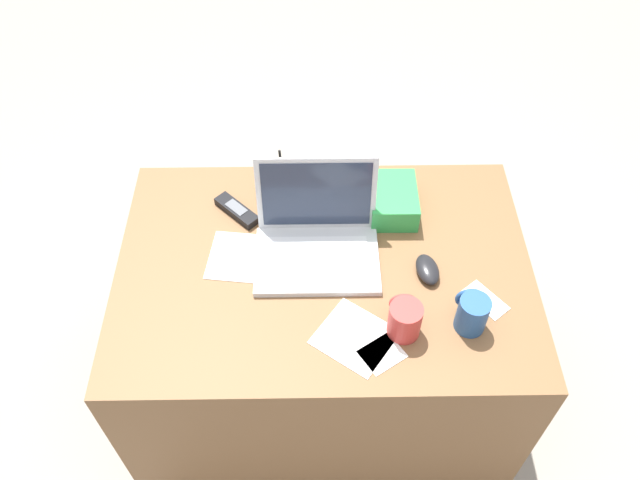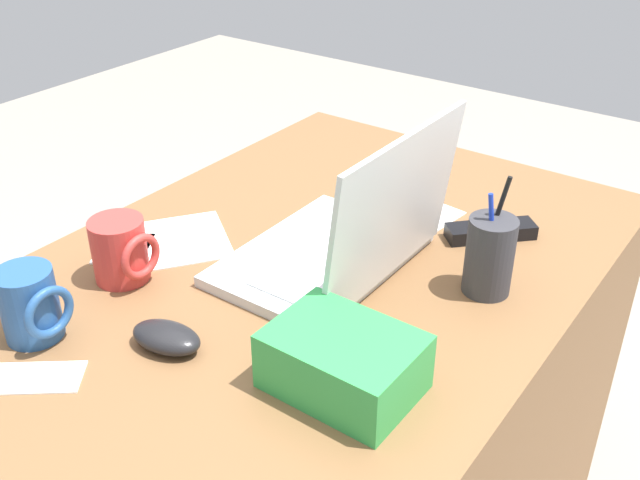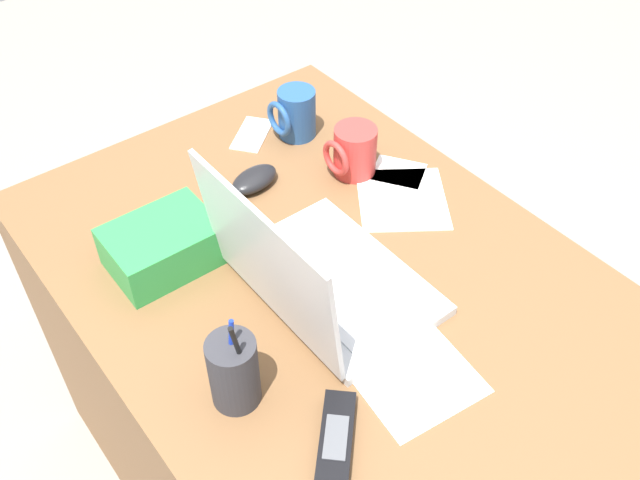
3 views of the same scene
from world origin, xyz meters
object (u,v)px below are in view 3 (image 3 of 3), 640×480
(laptop, at_px, (314,276))
(cordless_phone, at_px, (336,442))
(coffee_mug_white, at_px, (353,151))
(coffee_mug_tall, at_px, (295,114))
(computer_mouse, at_px, (254,179))
(pen_holder, at_px, (234,371))
(snack_bag, at_px, (163,246))

(laptop, relative_size, cordless_phone, 2.45)
(coffee_mug_white, distance_m, cordless_phone, 0.60)
(coffee_mug_tall, xyz_separation_m, cordless_phone, (-0.61, 0.39, -0.04))
(computer_mouse, xyz_separation_m, coffee_mug_white, (-0.08, -0.18, 0.03))
(coffee_mug_tall, height_order, pen_holder, pen_holder)
(laptop, bearing_deg, pen_holder, 111.63)
(coffee_mug_tall, height_order, cordless_phone, coffee_mug_tall)
(coffee_mug_white, xyz_separation_m, cordless_phone, (-0.44, 0.40, -0.04))
(computer_mouse, xyz_separation_m, pen_holder, (-0.37, 0.29, 0.04))
(cordless_phone, bearing_deg, coffee_mug_white, -42.19)
(coffee_mug_white, distance_m, coffee_mug_tall, 0.17)
(laptop, xyz_separation_m, coffee_mug_white, (0.21, -0.26, -0.00))
(coffee_mug_white, bearing_deg, snack_bag, 88.78)
(cordless_phone, height_order, pen_holder, pen_holder)
(laptop, distance_m, computer_mouse, 0.31)
(pen_holder, bearing_deg, coffee_mug_white, -57.69)
(pen_holder, relative_size, snack_bag, 1.01)
(laptop, bearing_deg, coffee_mug_white, -50.82)
(computer_mouse, distance_m, snack_bag, 0.25)
(snack_bag, bearing_deg, laptop, -145.96)
(laptop, height_order, coffee_mug_tall, laptop)
(coffee_mug_tall, height_order, snack_bag, coffee_mug_tall)
(laptop, bearing_deg, coffee_mug_tall, -32.94)
(coffee_mug_tall, bearing_deg, snack_bag, 111.90)
(laptop, height_order, cordless_phone, laptop)
(laptop, distance_m, coffee_mug_white, 0.34)
(coffee_mug_tall, xyz_separation_m, pen_holder, (-0.46, 0.45, 0.01))
(computer_mouse, bearing_deg, coffee_mug_white, -124.38)
(laptop, xyz_separation_m, cordless_phone, (-0.23, 0.14, -0.04))
(coffee_mug_tall, distance_m, cordless_phone, 0.72)
(computer_mouse, xyz_separation_m, cordless_phone, (-0.52, 0.23, -0.00))
(cordless_phone, height_order, snack_bag, snack_bag)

